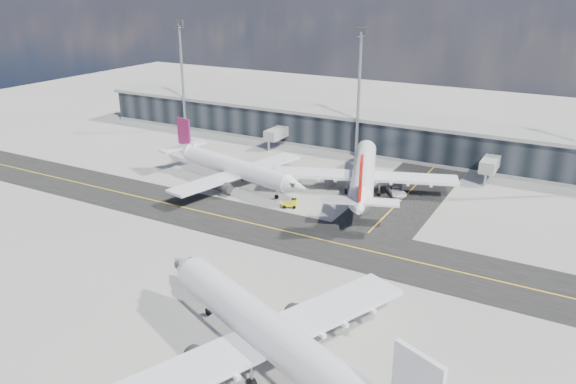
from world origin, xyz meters
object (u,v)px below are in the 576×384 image
(service_van, at_px, (396,191))
(airliner_af, at_px, (233,167))
(airliner_redtail, at_px, (363,174))
(airliner_near, at_px, (275,338))
(baggage_tug, at_px, (291,203))

(service_van, bearing_deg, airliner_af, 163.48)
(airliner_redtail, bearing_deg, airliner_near, -97.23)
(airliner_af, xyz_separation_m, service_van, (30.33, 10.26, -2.85))
(airliner_near, height_order, service_van, airliner_near)
(airliner_redtail, bearing_deg, baggage_tug, -144.16)
(airliner_near, distance_m, service_van, 56.47)
(airliner_near, bearing_deg, baggage_tug, 49.79)
(airliner_af, relative_size, service_van, 6.31)
(airliner_redtail, distance_m, airliner_near, 54.62)
(baggage_tug, xyz_separation_m, service_van, (14.45, 15.40, -0.02))
(baggage_tug, bearing_deg, service_van, 113.86)
(airliner_af, xyz_separation_m, baggage_tug, (15.88, -5.13, -2.83))
(airliner_redtail, height_order, service_van, airliner_redtail)
(airliner_near, bearing_deg, service_van, 29.18)
(airliner_redtail, relative_size, service_van, 6.89)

